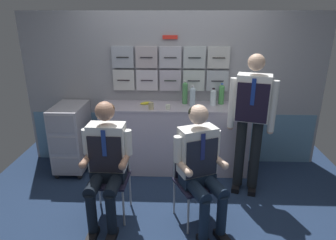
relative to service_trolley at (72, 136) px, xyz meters
name	(u,v)px	position (x,y,z in m)	size (l,w,h in m)	color
ground	(170,217)	(1.39, -1.01, -0.53)	(4.80, 4.80, 0.04)	#1F304E
galley_bulkhead	(173,92)	(1.39, 0.37, 0.55)	(4.20, 0.14, 2.15)	#9899A1
galley_counter	(174,138)	(1.42, 0.08, -0.03)	(2.03, 0.53, 0.94)	#BEB6C6
service_trolley	(72,136)	(0.00, 0.00, 0.00)	(0.40, 0.65, 0.95)	black
folding_chair_left	(111,168)	(0.75, -0.90, 0.01)	(0.41, 0.41, 0.84)	#A8AAAF
crew_member_left	(106,158)	(0.75, -1.06, 0.21)	(0.52, 0.64, 1.30)	black
folding_chair_right	(193,172)	(1.64, -0.96, 0.01)	(0.53, 0.53, 0.84)	#A8AAAF
crew_member_right	(201,163)	(1.70, -1.10, 0.21)	(0.58, 0.70, 1.29)	black
crew_member_standing	(251,113)	(2.33, -0.44, 0.51)	(0.52, 0.34, 1.70)	black
water_bottle_blue_cap	(185,93)	(1.56, 0.19, 0.59)	(0.07, 0.07, 0.32)	#509757
water_bottle_clear	(213,97)	(1.94, 0.13, 0.55)	(0.08, 0.08, 0.23)	silver
water_bottle_tall	(221,94)	(2.06, 0.19, 0.57)	(0.08, 0.08, 0.29)	#4B9D50
water_bottle_short	(193,97)	(1.66, 0.07, 0.57)	(0.07, 0.07, 0.28)	silver
coffee_cup_spare	(168,107)	(1.34, -0.07, 0.47)	(0.06, 0.06, 0.06)	silver
paper_cup_tan	(151,106)	(1.12, -0.09, 0.48)	(0.07, 0.07, 0.09)	tan
snack_banana	(146,103)	(1.04, 0.12, 0.46)	(0.17, 0.10, 0.04)	yellow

